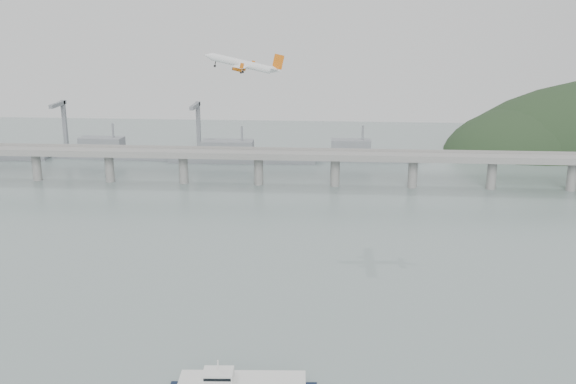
{
  "coord_description": "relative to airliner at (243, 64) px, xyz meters",
  "views": [
    {
      "loc": [
        20.72,
        -225.64,
        115.07
      ],
      "look_at": [
        0.0,
        55.0,
        36.0
      ],
      "focal_mm": 42.0,
      "sensor_mm": 36.0,
      "label": 1
    }
  ],
  "objects": [
    {
      "name": "bridge",
      "position": [
        24.01,
        97.72,
        -68.95
      ],
      "size": [
        800.0,
        22.0,
        23.9
      ],
      "color": "gray",
      "rests_on": "ground"
    },
    {
      "name": "ground",
      "position": [
        25.16,
        -102.28,
        -86.6
      ],
      "size": [
        900.0,
        900.0,
        0.0
      ],
      "primitive_type": "plane",
      "color": "slate",
      "rests_on": "ground"
    },
    {
      "name": "distant_fleet",
      "position": [
        -130.2,
        162.8,
        -80.38
      ],
      "size": [
        453.0,
        60.9,
        40.0
      ],
      "color": "slate",
      "rests_on": "ground"
    },
    {
      "name": "airliner",
      "position": [
        0.0,
        0.0,
        0.0
      ],
      "size": [
        39.89,
        35.94,
        11.38
      ],
      "rotation": [
        0.05,
        -0.21,
        3.11
      ],
      "color": "white",
      "rests_on": "ground"
    }
  ]
}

